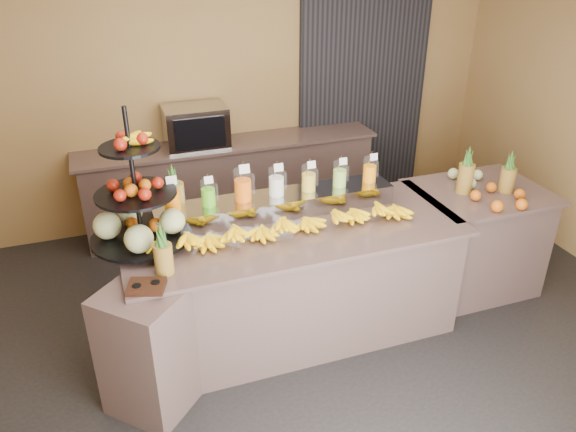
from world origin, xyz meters
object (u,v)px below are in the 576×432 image
banana_heap (284,222)px  right_fruit_pile (491,188)px  fruit_stand (146,211)px  oven_warmer (196,127)px  pitcher_tray (277,204)px  condiment_caddy (146,286)px

banana_heap → right_fruit_pile: size_ratio=4.38×
fruit_stand → oven_warmer: fruit_stand is taller
banana_heap → fruit_stand: (-0.93, 0.17, 0.17)m
oven_warmer → pitcher_tray: bearing=-80.1°
fruit_stand → right_fruit_pile: bearing=-15.4°
condiment_caddy → right_fruit_pile: 2.83m
pitcher_tray → oven_warmer: oven_warmer is taller
fruit_stand → right_fruit_pile: (2.71, -0.18, -0.17)m
pitcher_tray → oven_warmer: bearing=99.7°
banana_heap → oven_warmer: size_ratio=3.36×
condiment_caddy → pitcher_tray: bearing=33.1°
banana_heap → condiment_caddy: (-1.02, -0.40, -0.06)m
fruit_stand → right_fruit_pile: size_ratio=2.09×
fruit_stand → condiment_caddy: 0.62m
right_fruit_pile → oven_warmer: size_ratio=0.77×
fruit_stand → oven_warmer: (0.69, 1.80, -0.04)m
fruit_stand → condiment_caddy: (-0.09, -0.57, -0.23)m
pitcher_tray → banana_heap: 0.30m
pitcher_tray → banana_heap: bearing=-98.9°
condiment_caddy → fruit_stand: bearing=81.0°
pitcher_tray → banana_heap: banana_heap is taller
pitcher_tray → fruit_stand: 1.00m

